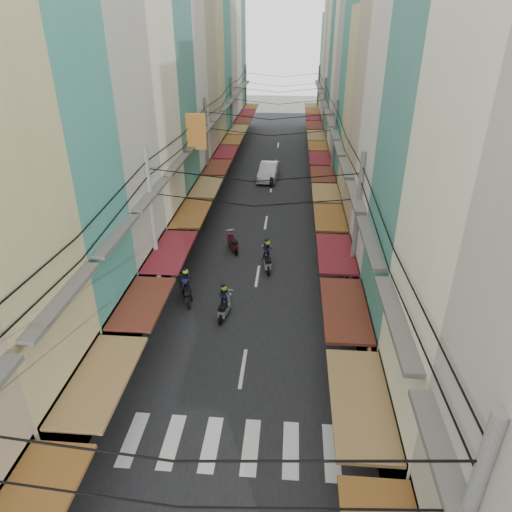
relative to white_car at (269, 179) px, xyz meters
The scene contains 15 objects.
ground 24.51m from the white_car, 89.07° to the right, with size 160.00×160.00×0.00m, color slate.
road 4.52m from the white_car, 84.96° to the right, with size 10.00×80.00×0.02m, color black.
sidewalk_left 7.59m from the white_car, 143.56° to the right, with size 3.00×80.00×0.06m, color gray.
sidewalk_right 8.24m from the white_car, 33.15° to the right, with size 3.00×80.00×0.06m, color gray.
crosswalk 30.51m from the white_car, 89.25° to the right, with size 7.55×2.40×0.01m.
building_row_left 14.67m from the white_car, 133.44° to the right, with size 7.80×67.67×23.70m.
building_row_right 14.92m from the white_car, 44.11° to the right, with size 7.80×68.98×22.59m.
utility_poles 11.56m from the white_car, 87.60° to the right, with size 10.20×66.13×8.20m.
white_car is the anchor object (origin of this frame).
bicycle 28.20m from the white_car, 77.24° to the right, with size 0.66×1.77×1.21m, color black.
moving_scooters 17.48m from the white_car, 91.10° to the right, with size 7.78×22.77×2.01m.
parked_scooters 29.44m from the white_car, 80.28° to the right, with size 13.25×12.40×0.99m.
pedestrians 21.60m from the white_car, 99.72° to the right, with size 14.15×23.69×2.24m.
market_umbrella 28.89m from the white_car, 76.98° to the right, with size 2.13×2.13×2.25m.
traffic_sign 28.94m from the white_car, 79.66° to the right, with size 0.10×0.65×2.98m.
Camera 1 is at (1.78, -17.04, 13.19)m, focal length 32.00 mm.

